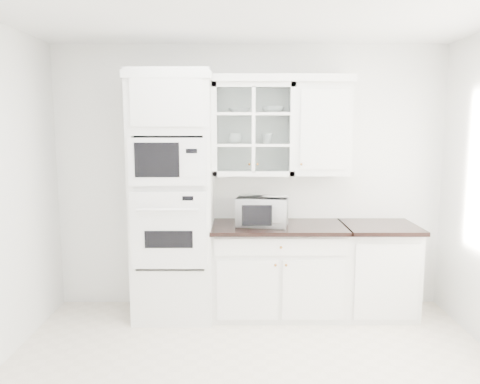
{
  "coord_description": "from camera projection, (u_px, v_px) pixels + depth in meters",
  "views": [
    {
      "loc": [
        -0.11,
        -3.08,
        1.89
      ],
      "look_at": [
        -0.1,
        1.05,
        1.3
      ],
      "focal_mm": 35.0,
      "sensor_mm": 36.0,
      "label": 1
    }
  ],
  "objects": [
    {
      "name": "countertop_microwave",
      "position": [
        263.0,
        211.0,
        4.58
      ],
      "size": [
        0.55,
        0.48,
        0.28
      ],
      "primitive_type": "imported",
      "rotation": [
        0.0,
        0.0,
        2.97
      ],
      "color": "white",
      "rests_on": "base_cabinet_run"
    },
    {
      "name": "cup_a",
      "position": [
        235.0,
        139.0,
        4.64
      ],
      "size": [
        0.16,
        0.16,
        0.1
      ],
      "primitive_type": "imported",
      "rotation": [
        0.0,
        0.0,
        -0.33
      ],
      "color": "white",
      "rests_on": "upper_cabinet_glass"
    },
    {
      "name": "crown_molding",
      "position": [
        242.0,
        79.0,
        4.53
      ],
      "size": [
        2.14,
        0.38,
        0.07
      ],
      "primitive_type": "cube",
      "color": "white",
      "rests_on": "room_shell"
    },
    {
      "name": "cup_b",
      "position": [
        267.0,
        139.0,
        4.63
      ],
      "size": [
        0.12,
        0.12,
        0.1
      ],
      "primitive_type": "imported",
      "rotation": [
        0.0,
        0.0,
        0.09
      ],
      "color": "white",
      "rests_on": "upper_cabinet_glass"
    },
    {
      "name": "extra_base_cabinet",
      "position": [
        377.0,
        269.0,
        4.69
      ],
      "size": [
        0.72,
        0.67,
        0.92
      ],
      "color": "white",
      "rests_on": "ground"
    },
    {
      "name": "room_shell",
      "position": [
        254.0,
        140.0,
        3.49
      ],
      "size": [
        4.0,
        3.5,
        2.7
      ],
      "color": "white",
      "rests_on": "ground"
    },
    {
      "name": "base_cabinet_run",
      "position": [
        278.0,
        269.0,
        4.69
      ],
      "size": [
        1.32,
        0.67,
        0.92
      ],
      "color": "white",
      "rests_on": "ground"
    },
    {
      "name": "upper_cabinet_solid",
      "position": [
        321.0,
        129.0,
        4.63
      ],
      "size": [
        0.55,
        0.33,
        0.9
      ],
      "primitive_type": "cube",
      "color": "white",
      "rests_on": "room_shell"
    },
    {
      "name": "upper_cabinet_glass",
      "position": [
        253.0,
        129.0,
        4.63
      ],
      "size": [
        0.8,
        0.33,
        0.9
      ],
      "color": "white",
      "rests_on": "room_shell"
    },
    {
      "name": "bowl_a",
      "position": [
        239.0,
        111.0,
        4.61
      ],
      "size": [
        0.25,
        0.25,
        0.05
      ],
      "primitive_type": "imported",
      "rotation": [
        0.0,
        0.0,
        0.23
      ],
      "color": "white",
      "rests_on": "upper_cabinet_glass"
    },
    {
      "name": "bowl_b",
      "position": [
        273.0,
        110.0,
        4.61
      ],
      "size": [
        0.24,
        0.24,
        0.07
      ],
      "primitive_type": "imported",
      "rotation": [
        0.0,
        0.0,
        0.15
      ],
      "color": "white",
      "rests_on": "upper_cabinet_glass"
    },
    {
      "name": "oven_column",
      "position": [
        173.0,
        197.0,
        4.55
      ],
      "size": [
        0.76,
        0.68,
        2.4
      ],
      "color": "white",
      "rests_on": "ground"
    }
  ]
}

